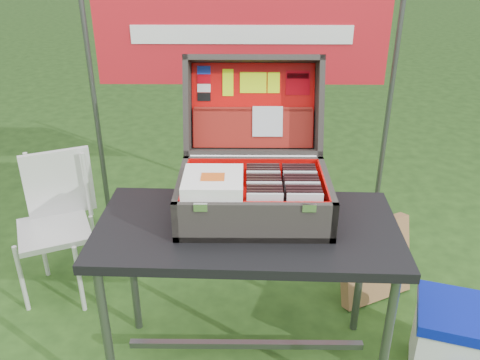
{
  "coord_description": "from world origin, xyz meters",
  "views": [
    {
      "loc": [
        0.02,
        -1.72,
        1.81
      ],
      "look_at": [
        0.0,
        0.1,
        0.91
      ],
      "focal_mm": 38.0,
      "sensor_mm": 36.0,
      "label": 1
    }
  ],
  "objects_px": {
    "suitcase": "(254,146)",
    "cardboard_box": "(375,261)",
    "table": "(246,300)",
    "cooler": "(463,346)",
    "chair": "(54,232)"
  },
  "relations": [
    {
      "from": "suitcase",
      "to": "cardboard_box",
      "type": "relative_size",
      "value": 1.4
    },
    {
      "from": "table",
      "to": "cooler",
      "type": "xyz_separation_m",
      "value": [
        0.94,
        -0.07,
        -0.19
      ]
    },
    {
      "from": "chair",
      "to": "cardboard_box",
      "type": "relative_size",
      "value": 1.77
    },
    {
      "from": "cardboard_box",
      "to": "cooler",
      "type": "bearing_deg",
      "value": -93.25
    },
    {
      "from": "cooler",
      "to": "cardboard_box",
      "type": "relative_size",
      "value": 0.97
    },
    {
      "from": "chair",
      "to": "suitcase",
      "type": "bearing_deg",
      "value": -43.5
    },
    {
      "from": "cooler",
      "to": "chair",
      "type": "bearing_deg",
      "value": -179.36
    },
    {
      "from": "suitcase",
      "to": "cooler",
      "type": "relative_size",
      "value": 1.43
    },
    {
      "from": "table",
      "to": "suitcase",
      "type": "relative_size",
      "value": 1.97
    },
    {
      "from": "suitcase",
      "to": "chair",
      "type": "bearing_deg",
      "value": 160.27
    },
    {
      "from": "table",
      "to": "suitcase",
      "type": "height_order",
      "value": "suitcase"
    },
    {
      "from": "suitcase",
      "to": "cooler",
      "type": "bearing_deg",
      "value": -13.2
    },
    {
      "from": "suitcase",
      "to": "chair",
      "type": "xyz_separation_m",
      "value": [
        -1.03,
        0.37,
        -0.64
      ]
    },
    {
      "from": "table",
      "to": "chair",
      "type": "distance_m",
      "value": 1.13
    },
    {
      "from": "suitcase",
      "to": "chair",
      "type": "distance_m",
      "value": 1.27
    }
  ]
}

